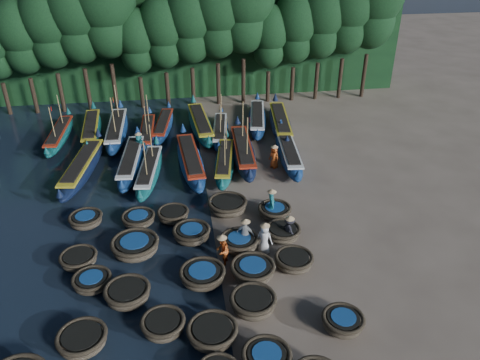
{
  "coord_description": "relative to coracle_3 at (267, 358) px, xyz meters",
  "views": [
    {
      "loc": [
        -1.55,
        -21.06,
        15.2
      ],
      "look_at": [
        1.96,
        3.2,
        1.3
      ],
      "focal_mm": 35.0,
      "sensor_mm": 36.0,
      "label": 1
    }
  ],
  "objects": [
    {
      "name": "foliage_wall",
      "position": [
        -1.2,
        32.64,
        4.57
      ],
      "size": [
        40.0,
        3.0,
        10.0
      ],
      "primitive_type": "cube",
      "color": "black",
      "rests_on": "ground"
    },
    {
      "name": "coracle_23",
      "position": [
        -0.19,
        10.9,
        0.04
      ],
      "size": [
        2.32,
        2.32,
        0.82
      ],
      "rotation": [
        0.0,
        0.0,
        0.05
      ],
      "color": "brown",
      "rests_on": "ground"
    },
    {
      "name": "coracle_5",
      "position": [
        -7.13,
        1.96,
        -0.01
      ],
      "size": [
        2.43,
        2.43,
        0.72
      ],
      "rotation": [
        0.0,
        0.0,
        0.33
      ],
      "color": "brown",
      "rests_on": "ground"
    },
    {
      "name": "coracle_10",
      "position": [
        -7.21,
        5.49,
        -0.06
      ],
      "size": [
        2.25,
        2.25,
        0.64
      ],
      "rotation": [
        0.0,
        0.0,
        0.41
      ],
      "color": "brown",
      "rests_on": "ground"
    },
    {
      "name": "long_boat_9",
      "position": [
        -11.79,
        22.65,
        0.1
      ],
      "size": [
        1.61,
        7.85,
        3.34
      ],
      "rotation": [
        0.0,
        0.0,
        -0.03
      ],
      "color": "#0F5852",
      "rests_on": "ground"
    },
    {
      "name": "coracle_22",
      "position": [
        -3.35,
        10.52,
        -0.03
      ],
      "size": [
        1.82,
        1.82,
        0.69
      ],
      "rotation": [
        0.0,
        0.0,
        -0.04
      ],
      "color": "brown",
      "rests_on": "ground"
    },
    {
      "name": "coracle_24",
      "position": [
        2.42,
        10.01,
        -0.01
      ],
      "size": [
        2.2,
        2.2,
        0.72
      ],
      "rotation": [
        0.0,
        0.0,
        0.27
      ],
      "color": "brown",
      "rests_on": "ground"
    },
    {
      "name": "long_boat_15",
      "position": [
        0.53,
        21.73,
        0.07
      ],
      "size": [
        2.26,
        7.34,
        3.14
      ],
      "rotation": [
        0.0,
        0.0,
        -0.14
      ],
      "color": "navy",
      "rests_on": "ground"
    },
    {
      "name": "coracle_17",
      "position": [
        -2.41,
        8.48,
        0.03
      ],
      "size": [
        2.38,
        2.38,
        0.78
      ],
      "rotation": [
        0.0,
        0.0,
        -0.33
      ],
      "color": "brown",
      "rests_on": "ground"
    },
    {
      "name": "coracle_21",
      "position": [
        -5.29,
        10.42,
        -0.06
      ],
      "size": [
        2.24,
        2.24,
        0.64
      ],
      "rotation": [
        0.0,
        0.0,
        0.33
      ],
      "color": "brown",
      "rests_on": "ground"
    },
    {
      "name": "coracle_15",
      "position": [
        -8.07,
        7.25,
        -0.05
      ],
      "size": [
        2.07,
        2.07,
        0.65
      ],
      "rotation": [
        0.0,
        0.0,
        -0.22
      ],
      "color": "brown",
      "rests_on": "ground"
    },
    {
      "name": "fisherman_3",
      "position": [
        2.7,
        7.66,
        0.38
      ],
      "size": [
        0.89,
        1.12,
        1.72
      ],
      "rotation": [
        0.0,
        0.0,
        1.96
      ],
      "color": "black",
      "rests_on": "ground"
    },
    {
      "name": "coracle_13",
      "position": [
        0.33,
        5.15,
        0.01
      ],
      "size": [
        2.46,
        2.46,
        0.75
      ],
      "rotation": [
        0.0,
        0.0,
        0.24
      ],
      "color": "brown",
      "rests_on": "ground"
    },
    {
      "name": "coracle_11",
      "position": [
        -5.5,
        4.33,
        0.03
      ],
      "size": [
        2.11,
        2.11,
        0.8
      ],
      "rotation": [
        0.0,
        0.0,
        -0.08
      ],
      "color": "brown",
      "rests_on": "ground"
    },
    {
      "name": "long_boat_4",
      "position": [
        -4.8,
        15.79,
        0.1
      ],
      "size": [
        2.28,
        7.83,
        3.35
      ],
      "rotation": [
        0.0,
        0.0,
        -0.12
      ],
      "color": "#0F5852",
      "rests_on": "ground"
    },
    {
      "name": "fisherman_2",
      "position": [
        -1.01,
        6.31,
        0.46
      ],
      "size": [
        0.87,
        0.98,
        1.87
      ],
      "rotation": [
        0.0,
        0.0,
        4.37
      ],
      "color": "#C14E19",
      "rests_on": "ground"
    },
    {
      "name": "long_boat_17",
      "position": [
        5.49,
        22.33,
        0.19
      ],
      "size": [
        2.61,
        9.16,
        1.62
      ],
      "rotation": [
        0.0,
        0.0,
        -0.11
      ],
      "color": "#0E1533",
      "rests_on": "ground"
    },
    {
      "name": "coracle_8",
      "position": [
        -0.02,
        2.95,
        0.05
      ],
      "size": [
        2.51,
        2.51,
        0.82
      ],
      "rotation": [
        0.0,
        0.0,
        0.4
      ],
      "color": "brown",
      "rests_on": "ground"
    },
    {
      "name": "long_boat_13",
      "position": [
        -3.86,
        23.43,
        0.07
      ],
      "size": [
        2.26,
        7.33,
        1.3
      ],
      "rotation": [
        0.0,
        0.0,
        -0.14
      ],
      "color": "navy",
      "rests_on": "ground"
    },
    {
      "name": "coracle_16",
      "position": [
        -5.33,
        7.74,
        0.06
      ],
      "size": [
        3.06,
        3.06,
        0.85
      ],
      "rotation": [
        0.0,
        0.0,
        -0.43
      ],
      "color": "brown",
      "rests_on": "ground"
    },
    {
      "name": "tree_5",
      "position": [
        -5.7,
        29.14,
        5.54
      ],
      "size": [
        3.68,
        3.68,
        8.68
      ],
      "color": "black",
      "rests_on": "ground"
    },
    {
      "name": "fisherman_6",
      "position": [
        3.66,
        16.06,
        0.44
      ],
      "size": [
        0.88,
        0.94,
        1.81
      ],
      "rotation": [
        0.0,
        0.0,
        5.34
      ],
      "color": "#C14E19",
      "rests_on": "ground"
    },
    {
      "name": "coracle_3",
      "position": [
        0.0,
        0.0,
        0.0
      ],
      "size": [
        2.4,
        2.4,
        0.74
      ],
      "rotation": [
        0.0,
        0.0,
        0.42
      ],
      "color": "brown",
      "rests_on": "ground"
    },
    {
      "name": "ground",
      "position": [
        -1.2,
        9.14,
        -0.43
      ],
      "size": [
        120.0,
        120.0,
        0.0
      ],
      "primitive_type": "plane",
      "color": "gray",
      "rests_on": "ground"
    },
    {
      "name": "fisherman_4",
      "position": [
        0.35,
        7.58,
        0.45
      ],
      "size": [
        1.02,
        0.78,
        1.81
      ],
      "rotation": [
        0.0,
        0.0,
        2.66
      ],
      "color": "silver",
      "rests_on": "ground"
    },
    {
      "name": "coracle_12",
      "position": [
        -2.08,
        5.14,
        -0.01
      ],
      "size": [
        2.68,
        2.68,
        0.72
      ],
      "rotation": [
        0.0,
        0.0,
        0.38
      ],
      "color": "brown",
      "rests_on": "ground"
    },
    {
      "name": "fisherman_5",
      "position": [
        -5.55,
        19.24,
        0.47
      ],
      "size": [
        1.58,
        1.38,
        1.93
      ],
      "rotation": [
        0.0,
        0.0,
        5.63
      ],
      "color": "#1A696F",
      "rests_on": "ground"
    },
    {
      "name": "long_boat_2",
      "position": [
        -9.22,
        16.81,
        0.18
      ],
      "size": [
        2.81,
        8.96,
        1.59
      ],
      "rotation": [
        0.0,
        0.0,
        -0.14
      ],
      "color": "#0E1533",
      "rests_on": "ground"
    },
    {
      "name": "long_boat_7",
      "position": [
        1.74,
        17.67,
        0.18
      ],
      "size": [
        2.0,
        9.06,
        3.85
      ],
      "rotation": [
        0.0,
        0.0,
        -0.05
      ],
      "color": "#0E1533",
      "rests_on": "ground"
    },
    {
      "name": "long_boat_5",
      "position": [
        -2.03,
        16.77,
        0.18
      ],
      "size": [
        2.24,
        9.01,
        1.59
      ],
      "rotation": [
        0.0,
        0.0,
        0.08
      ],
      "color": "navy",
      "rests_on": "ground"
    },
    {
      "name": "tree_7",
      "position": [
        -1.1,
        29.14,
        6.89
      ],
      "size": [
        4.51,
        4.51,
        10.63
      ],
      "color": "black",
      "rests_on": "ground"
    },
    {
      "name": "fisherman_0",
      "position": [
        1.24,
        6.93,
        0.49
      ],
      "size": [
        1.01,
        0.92,
        1.93
      ],
      "rotation": [
        0.0,
        0.0,
        2.57
      ],
      "color": "silver",
      "rests_on": "ground"
    },
    {
      "name": "long_boat_3",
      "position": [
        -6.06,
        17.27,
        0.14
      ],
      "size": [
        2.09,
        8.46,
        1.49
      ],
      "rotation": [
        0.0,
        0.0,
        -0.07
      ],
      "color": "navy",
      "rests_on": "ground"
    },
    {
      "name": "tree_10",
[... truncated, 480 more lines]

